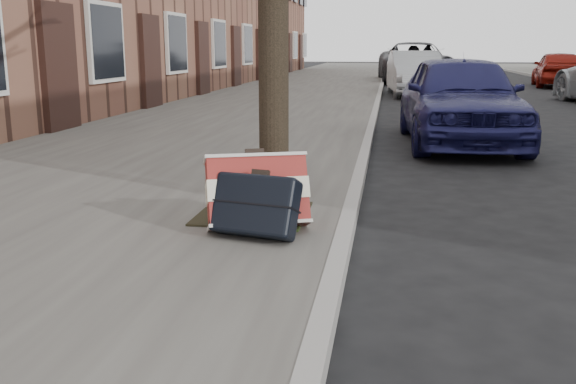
% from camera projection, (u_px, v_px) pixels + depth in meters
% --- Properties ---
extents(ground, '(120.00, 120.00, 0.00)m').
position_uv_depth(ground, '(551.00, 301.00, 3.67)').
color(ground, black).
rests_on(ground, ground).
extents(near_sidewalk, '(5.00, 70.00, 0.12)m').
position_uv_depth(near_sidewalk, '(295.00, 95.00, 18.67)').
color(near_sidewalk, '#66635D').
rests_on(near_sidewalk, ground).
extents(dirt_patch, '(0.85, 0.85, 0.02)m').
position_uv_depth(dirt_patch, '(253.00, 213.00, 5.11)').
color(dirt_patch, black).
rests_on(dirt_patch, near_sidewalk).
extents(suitcase_red, '(0.81, 0.62, 0.56)m').
position_uv_depth(suitcase_red, '(257.00, 192.00, 4.63)').
color(suitcase_red, maroon).
rests_on(suitcase_red, near_sidewalk).
extents(suitcase_navy, '(0.66, 0.48, 0.47)m').
position_uv_depth(suitcase_navy, '(256.00, 205.00, 4.44)').
color(suitcase_navy, black).
rests_on(suitcase_navy, near_sidewalk).
extents(car_near_front, '(1.79, 4.03, 1.35)m').
position_uv_depth(car_near_front, '(460.00, 99.00, 9.46)').
color(car_near_front, '#1A1A4D').
rests_on(car_near_front, ground).
extents(car_near_mid, '(1.69, 4.06, 1.31)m').
position_uv_depth(car_near_mid, '(415.00, 73.00, 18.94)').
color(car_near_mid, '#B8BCC1').
rests_on(car_near_mid, ground).
extents(car_near_back, '(2.99, 5.92, 1.60)m').
position_uv_depth(car_near_back, '(414.00, 63.00, 25.67)').
color(car_near_back, '#333338').
rests_on(car_near_back, ground).
extents(car_far_back, '(2.00, 3.96, 1.29)m').
position_uv_depth(car_far_back, '(558.00, 69.00, 23.02)').
color(car_far_back, maroon).
rests_on(car_far_back, ground).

